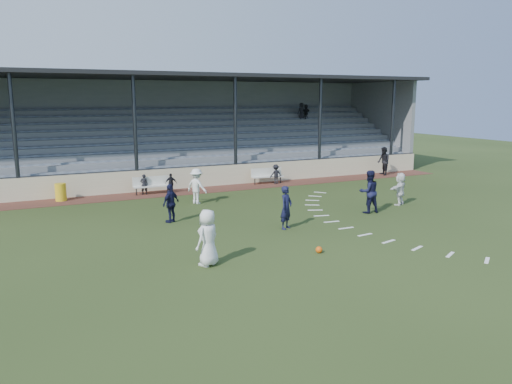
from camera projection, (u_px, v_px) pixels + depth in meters
ground at (284, 237)px, 18.97m from camera, size 90.00×90.00×0.00m
cinder_track at (195, 191)px, 28.28m from camera, size 34.00×2.00×0.02m
retaining_wall at (189, 178)px, 29.10m from camera, size 34.00×0.18×1.20m
bench_left at (151, 184)px, 27.23m from camera, size 2.01×0.49×0.95m
bench_right at (267, 174)px, 30.53m from camera, size 2.02×0.59×0.95m
trash_bin at (61, 192)px, 25.40m from camera, size 0.56×0.56×0.89m
football at (319, 250)px, 16.94m from camera, size 0.23×0.23×0.23m
player_white_lead at (208, 238)px, 15.56m from camera, size 1.05×0.94×1.80m
player_navy_lead at (286, 208)px, 19.95m from camera, size 0.76×0.69×1.74m
player_navy_mid at (369, 192)px, 22.72m from camera, size 1.03×0.84×1.97m
player_white_wing at (197, 186)px, 24.72m from camera, size 1.16×1.31×1.76m
player_navy_wing at (171, 203)px, 21.01m from camera, size 1.02×0.88×1.65m
player_white_back at (400, 189)px, 24.47m from camera, size 1.54×1.09×1.60m
official at (384, 161)px, 33.74m from camera, size 0.95×1.09×1.91m
sub_left_near at (144, 184)px, 27.01m from camera, size 0.45×0.33×1.11m
sub_left_far at (171, 183)px, 27.48m from camera, size 0.68×0.45×1.08m
sub_right at (276, 174)px, 30.39m from camera, size 0.78×0.46×1.19m
grandstand at (167, 144)px, 32.98m from camera, size 34.60×9.00×6.61m
penalty_arc at (371, 225)px, 20.72m from camera, size 3.89×14.63×0.01m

